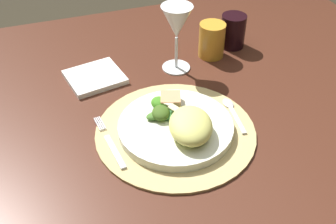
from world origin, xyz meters
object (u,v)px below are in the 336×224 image
spoon (232,110)px  amber_tumbler (212,40)px  dinner_plate (176,127)px  dining_table (169,149)px  wine_glass (177,24)px  fork (111,144)px  dark_tumbler (233,31)px  napkin (95,77)px

spoon → amber_tumbler: 0.26m
dinner_plate → dining_table: bearing=79.5°
amber_tumbler → dinner_plate: bearing=-126.9°
dinner_plate → wine_glass: size_ratio=1.41×
dinner_plate → amber_tumbler: bearing=53.1°
dinner_plate → fork: dinner_plate is taller
amber_tumbler → spoon: bearing=-103.0°
fork → amber_tumbler: (0.35, 0.27, 0.04)m
wine_glass → amber_tumbler: wine_glass is taller
dark_tumbler → wine_glass: bearing=-163.1°
dining_table → spoon: (0.13, -0.07, 0.15)m
napkin → amber_tumbler: bearing=1.8°
fork → napkin: bearing=85.9°
dining_table → napkin: (-0.14, 0.17, 0.15)m
fork → amber_tumbler: amber_tumbler is taller
wine_glass → dark_tumbler: size_ratio=1.88×
dinner_plate → dark_tumbler: (0.28, 0.30, 0.03)m
napkin → fork: bearing=-94.1°
napkin → amber_tumbler: amber_tumbler is taller
fork → napkin: napkin is taller
spoon → napkin: bearing=138.7°
dinner_plate → dark_tumbler: bearing=46.7°
spoon → amber_tumbler: (0.06, 0.25, 0.04)m
spoon → napkin: (-0.27, 0.24, -0.00)m
dining_table → wine_glass: wine_glass is taller
dinner_plate → dark_tumbler: 0.41m
spoon → amber_tumbler: bearing=77.0°
amber_tumbler → fork: bearing=-142.3°
wine_glass → spoon: bearing=-75.5°
amber_tumbler → dark_tumbler: (0.08, 0.03, -0.00)m
wine_glass → amber_tumbler: (0.11, 0.03, -0.08)m
napkin → dining_table: bearing=-49.1°
fork → amber_tumbler: bearing=37.7°
dinner_plate → amber_tumbler: size_ratio=2.64×
fork → spoon: spoon is taller
amber_tumbler → napkin: bearing=-178.2°
dining_table → dinner_plate: bearing=-100.5°
dinner_plate → napkin: bearing=115.7°
wine_glass → dark_tumbler: 0.22m
dinner_plate → spoon: dinner_plate is taller
spoon → amber_tumbler: size_ratio=1.34×
dinner_plate → wine_glass: bearing=69.6°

